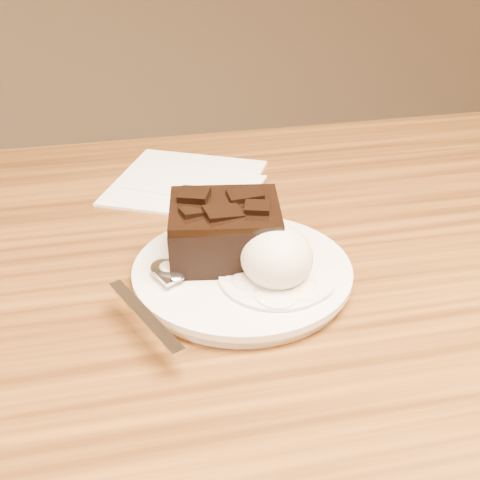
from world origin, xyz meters
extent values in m
cylinder|color=white|center=(-0.07, 0.02, 0.76)|extent=(0.20, 0.20, 0.02)
cube|color=black|center=(-0.08, 0.04, 0.79)|extent=(0.11, 0.10, 0.05)
ellipsoid|color=white|center=(-0.04, -0.01, 0.79)|extent=(0.06, 0.07, 0.05)
cylinder|color=white|center=(-0.04, -0.01, 0.77)|extent=(0.10, 0.10, 0.00)
cube|color=white|center=(-0.09, 0.24, 0.75)|extent=(0.22, 0.22, 0.01)
cube|color=black|center=(-0.03, 0.02, 0.77)|extent=(0.01, 0.01, 0.00)
cube|color=black|center=(-0.07, -0.03, 0.77)|extent=(0.01, 0.01, 0.00)
cube|color=black|center=(-0.11, 0.01, 0.77)|extent=(0.01, 0.01, 0.00)
camera|label=1|loc=(-0.18, -0.47, 1.09)|focal=47.74mm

